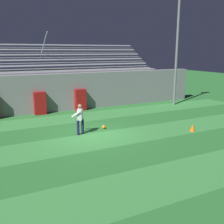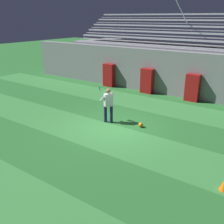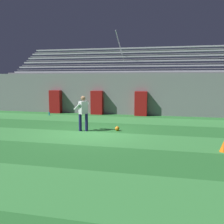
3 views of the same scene
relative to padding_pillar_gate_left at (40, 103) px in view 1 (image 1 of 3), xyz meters
The scene contains 12 objects.
ground_plane 6.19m from the padding_pillar_gate_left, 75.69° to the right, with size 80.00×80.00×0.00m, color #286B2D.
turf_stripe_near 12.07m from the padding_pillar_gate_left, 82.76° to the right, with size 28.00×2.48×0.01m, color #38843D.
turf_stripe_mid 7.21m from the padding_pillar_gate_left, 77.76° to the right, with size 28.00×2.48×0.01m, color #38843D.
turf_stripe_far 2.67m from the padding_pillar_gate_left, 53.44° to the right, with size 28.00×2.48×0.01m, color #38843D.
back_wall 1.72m from the padding_pillar_gate_left, 19.92° to the left, with size 24.00×0.60×2.80m, color gray.
padding_pillar_gate_left is the anchor object (origin of this frame).
padding_pillar_gate_right 3.04m from the padding_pillar_gate_left, ahead, with size 0.81×0.44×1.62m, color maroon.
bleacher_stand 3.65m from the padding_pillar_gate_left, 64.92° to the left, with size 18.00×4.75×5.83m.
floodlight_pole 12.01m from the padding_pillar_gate_left, ahead, with size 0.90×0.36×9.15m.
goalkeeper 5.74m from the padding_pillar_gate_left, 80.20° to the right, with size 0.71×0.74×1.67m.
soccer_ball 5.91m from the padding_pillar_gate_left, 64.23° to the right, with size 0.22×0.22×0.22m, color orange.
traffic_cone 10.50m from the padding_pillar_gate_left, 49.24° to the right, with size 0.30×0.30×0.42m, color orange.
Camera 1 is at (-5.04, -12.65, 4.40)m, focal length 42.00 mm.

